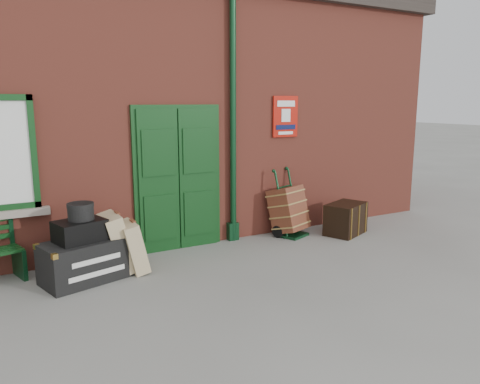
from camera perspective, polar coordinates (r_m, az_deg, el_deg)
ground at (r=6.48m, az=0.06°, el=-9.88°), size 80.00×80.00×0.00m
station_building at (r=9.26m, az=-10.65°, el=9.91°), size 10.30×4.30×4.36m
houdini_trunk at (r=6.48m, az=-18.26°, el=-7.92°), size 1.21×0.87×0.54m
strongbox at (r=6.35m, az=-18.93°, el=-4.48°), size 0.69×0.58×0.27m
hatbox at (r=6.33m, az=-18.84°, el=-2.25°), size 0.40×0.40×0.22m
suitcase_back at (r=6.63m, az=-14.75°, el=-5.98°), size 0.43×0.58×0.83m
suitcase_front at (r=6.60m, az=-12.99°, el=-6.51°), size 0.35×0.52×0.71m
porter_trolley at (r=8.18m, az=5.92°, el=-2.24°), size 0.73×0.76×1.15m
dark_trunk at (r=8.47m, az=12.75°, el=-3.19°), size 0.89×0.75×0.55m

